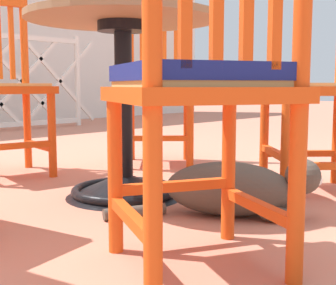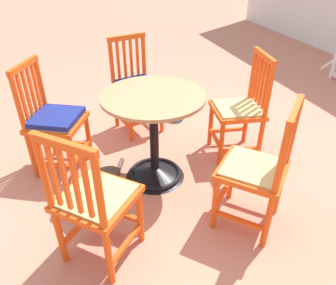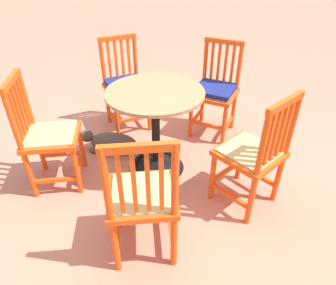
{
  "view_description": "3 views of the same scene",
  "coord_description": "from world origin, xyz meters",
  "px_view_note": "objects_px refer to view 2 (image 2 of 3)",
  "views": [
    {
      "loc": [
        -1.25,
        -1.51,
        0.45
      ],
      "look_at": [
        0.11,
        -0.24,
        0.23
      ],
      "focal_mm": 49.91,
      "sensor_mm": 36.0,
      "label": 1
    },
    {
      "loc": [
        2.05,
        -0.69,
        1.68
      ],
      "look_at": [
        0.15,
        -0.04,
        0.41
      ],
      "focal_mm": 34.78,
      "sensor_mm": 36.0,
      "label": 2
    },
    {
      "loc": [
        1.59,
        1.26,
        1.68
      ],
      "look_at": [
        -0.01,
        0.02,
        0.3
      ],
      "focal_mm": 32.13,
      "sensor_mm": 36.0,
      "label": 3
    }
  ],
  "objects_px": {
    "orange_chair_by_planter": "(136,87)",
    "orange_chair_tucked_in": "(94,201)",
    "orange_chair_near_fence": "(54,121)",
    "orange_chair_at_corner": "(257,171)",
    "tabby_cat": "(93,185)",
    "pet_water_bowl": "(176,117)",
    "cafe_table": "(154,147)",
    "orange_chair_facing_out": "(240,110)"
  },
  "relations": [
    {
      "from": "orange_chair_by_planter",
      "to": "orange_chair_tucked_in",
      "type": "bearing_deg",
      "value": -22.75
    },
    {
      "from": "orange_chair_near_fence",
      "to": "orange_chair_at_corner",
      "type": "xyz_separation_m",
      "value": [
        1.07,
        1.18,
        -0.01
      ]
    },
    {
      "from": "orange_chair_near_fence",
      "to": "tabby_cat",
      "type": "xyz_separation_m",
      "value": [
        0.46,
        0.2,
        -0.35
      ]
    },
    {
      "from": "orange_chair_at_corner",
      "to": "tabby_cat",
      "type": "distance_m",
      "value": 1.2
    },
    {
      "from": "pet_water_bowl",
      "to": "cafe_table",
      "type": "bearing_deg",
      "value": -29.87
    },
    {
      "from": "orange_chair_near_fence",
      "to": "orange_chair_tucked_in",
      "type": "bearing_deg",
      "value": 9.47
    },
    {
      "from": "orange_chair_at_corner",
      "to": "pet_water_bowl",
      "type": "relative_size",
      "value": 5.36
    },
    {
      "from": "orange_chair_near_fence",
      "to": "tabby_cat",
      "type": "distance_m",
      "value": 0.61
    },
    {
      "from": "orange_chair_tucked_in",
      "to": "pet_water_bowl",
      "type": "height_order",
      "value": "orange_chair_tucked_in"
    },
    {
      "from": "orange_chair_at_corner",
      "to": "orange_chair_by_planter",
      "type": "relative_size",
      "value": 1.0
    },
    {
      "from": "orange_chair_near_fence",
      "to": "orange_chair_tucked_in",
      "type": "height_order",
      "value": "same"
    },
    {
      "from": "orange_chair_by_planter",
      "to": "pet_water_bowl",
      "type": "height_order",
      "value": "orange_chair_by_planter"
    },
    {
      "from": "tabby_cat",
      "to": "orange_chair_facing_out",
      "type": "bearing_deg",
      "value": 97.54
    },
    {
      "from": "pet_water_bowl",
      "to": "orange_chair_at_corner",
      "type": "bearing_deg",
      "value": -1.05
    },
    {
      "from": "cafe_table",
      "to": "orange_chair_tucked_in",
      "type": "relative_size",
      "value": 0.83
    },
    {
      "from": "orange_chair_tucked_in",
      "to": "pet_water_bowl",
      "type": "relative_size",
      "value": 5.36
    },
    {
      "from": "orange_chair_facing_out",
      "to": "tabby_cat",
      "type": "relative_size",
      "value": 1.62
    },
    {
      "from": "orange_chair_facing_out",
      "to": "orange_chair_by_planter",
      "type": "xyz_separation_m",
      "value": [
        -0.73,
        -0.73,
        0.01
      ]
    },
    {
      "from": "orange_chair_by_planter",
      "to": "tabby_cat",
      "type": "bearing_deg",
      "value": -32.83
    },
    {
      "from": "orange_chair_by_planter",
      "to": "orange_chair_facing_out",
      "type": "bearing_deg",
      "value": 44.96
    },
    {
      "from": "cafe_table",
      "to": "orange_chair_at_corner",
      "type": "bearing_deg",
      "value": 34.41
    },
    {
      "from": "orange_chair_tucked_in",
      "to": "orange_chair_facing_out",
      "type": "distance_m",
      "value": 1.53
    },
    {
      "from": "pet_water_bowl",
      "to": "orange_chair_by_planter",
      "type": "bearing_deg",
      "value": -84.74
    },
    {
      "from": "cafe_table",
      "to": "orange_chair_facing_out",
      "type": "height_order",
      "value": "orange_chair_facing_out"
    },
    {
      "from": "orange_chair_near_fence",
      "to": "cafe_table",
      "type": "bearing_deg",
      "value": 61.46
    },
    {
      "from": "cafe_table",
      "to": "orange_chair_near_fence",
      "type": "relative_size",
      "value": 0.83
    },
    {
      "from": "orange_chair_by_planter",
      "to": "tabby_cat",
      "type": "xyz_separation_m",
      "value": [
        0.9,
        -0.58,
        -0.35
      ]
    },
    {
      "from": "orange_chair_facing_out",
      "to": "pet_water_bowl",
      "type": "height_order",
      "value": "orange_chair_facing_out"
    },
    {
      "from": "orange_chair_near_fence",
      "to": "orange_chair_at_corner",
      "type": "bearing_deg",
      "value": 47.75
    },
    {
      "from": "orange_chair_near_fence",
      "to": "orange_chair_facing_out",
      "type": "xyz_separation_m",
      "value": [
        0.29,
        1.51,
        -0.01
      ]
    },
    {
      "from": "orange_chair_near_fence",
      "to": "tabby_cat",
      "type": "bearing_deg",
      "value": 23.62
    },
    {
      "from": "pet_water_bowl",
      "to": "orange_chair_facing_out",
      "type": "bearing_deg",
      "value": 21.33
    },
    {
      "from": "orange_chair_by_planter",
      "to": "pet_water_bowl",
      "type": "relative_size",
      "value": 5.36
    },
    {
      "from": "orange_chair_facing_out",
      "to": "orange_chair_by_planter",
      "type": "relative_size",
      "value": 1.0
    },
    {
      "from": "orange_chair_by_planter",
      "to": "tabby_cat",
      "type": "distance_m",
      "value": 1.13
    },
    {
      "from": "cafe_table",
      "to": "tabby_cat",
      "type": "height_order",
      "value": "cafe_table"
    },
    {
      "from": "orange_chair_near_fence",
      "to": "orange_chair_facing_out",
      "type": "relative_size",
      "value": 1.0
    },
    {
      "from": "cafe_table",
      "to": "pet_water_bowl",
      "type": "bearing_deg",
      "value": 150.13
    },
    {
      "from": "orange_chair_tucked_in",
      "to": "tabby_cat",
      "type": "xyz_separation_m",
      "value": [
        -0.56,
        0.03,
        -0.34
      ]
    },
    {
      "from": "cafe_table",
      "to": "tabby_cat",
      "type": "distance_m",
      "value": 0.55
    },
    {
      "from": "orange_chair_near_fence",
      "to": "orange_chair_tucked_in",
      "type": "relative_size",
      "value": 1.0
    },
    {
      "from": "cafe_table",
      "to": "orange_chair_facing_out",
      "type": "bearing_deg",
      "value": 97.19
    }
  ]
}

